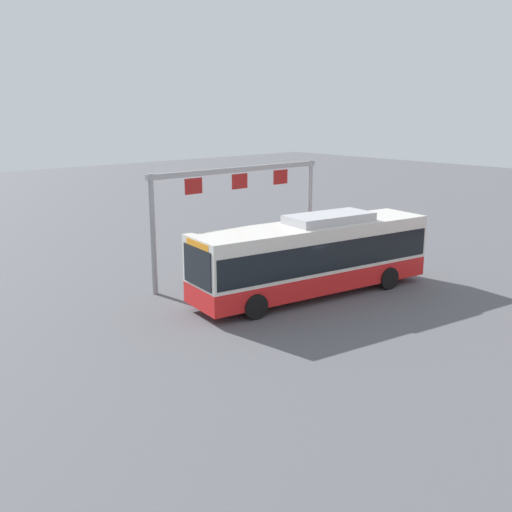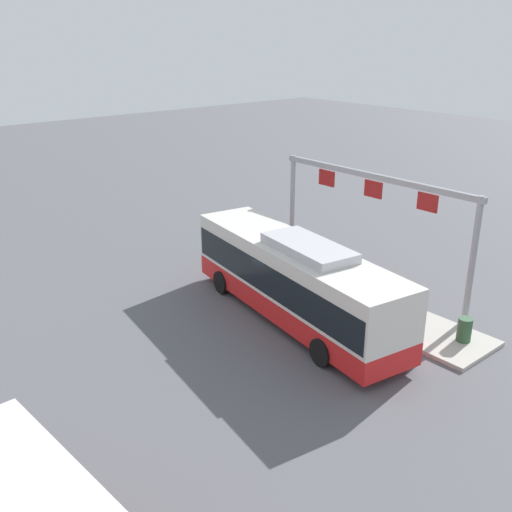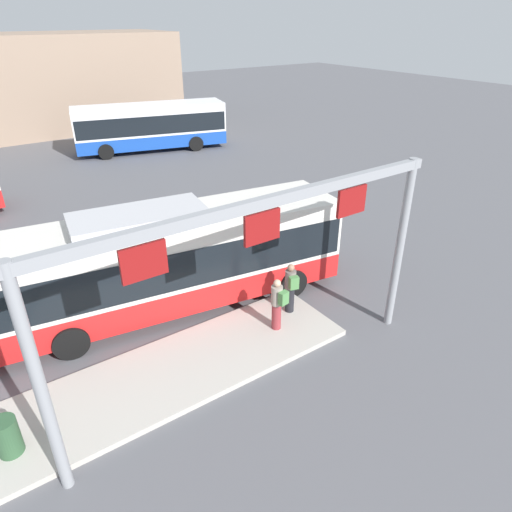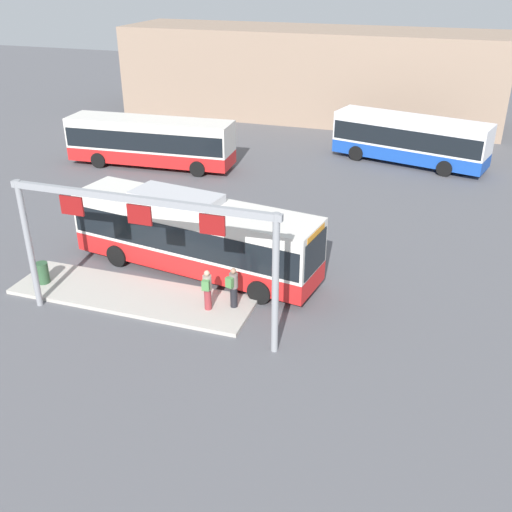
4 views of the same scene
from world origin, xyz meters
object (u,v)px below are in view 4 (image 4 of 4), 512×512
bus_background_left (150,140)px  person_boarding (233,287)px  trash_bin (42,273)px  bus_main (194,233)px  bus_background_right (410,137)px  person_waiting_near (207,289)px

bus_background_left → person_boarding: (11.34, -15.16, -0.73)m
bus_background_left → trash_bin: size_ratio=12.20×
bus_main → bus_background_right: size_ratio=1.10×
trash_bin → bus_main: bearing=31.0°
bus_background_right → bus_background_left: bearing=34.7°
bus_background_left → person_boarding: bearing=-56.8°
bus_main → person_waiting_near: bus_main is taller
person_waiting_near → trash_bin: person_waiting_near is taller
person_boarding → person_waiting_near: same height
bus_main → person_boarding: (2.73, -2.60, -0.76)m
bus_main → person_waiting_near: size_ratio=6.78×
trash_bin → bus_background_right: bearing=59.4°
person_waiting_near → trash_bin: 7.35m
bus_main → trash_bin: 6.50m
bus_main → bus_background_right: (7.34, 18.41, -0.03)m
bus_background_right → trash_bin: bus_background_right is taller
person_waiting_near → bus_background_left: bearing=24.6°
person_waiting_near → trash_bin: (-7.33, -0.21, -0.44)m
bus_background_right → person_boarding: 21.53m
bus_background_left → person_waiting_near: bearing=-59.8°
person_boarding → person_waiting_near: 0.99m
bus_main → bus_background_left: bearing=133.0°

